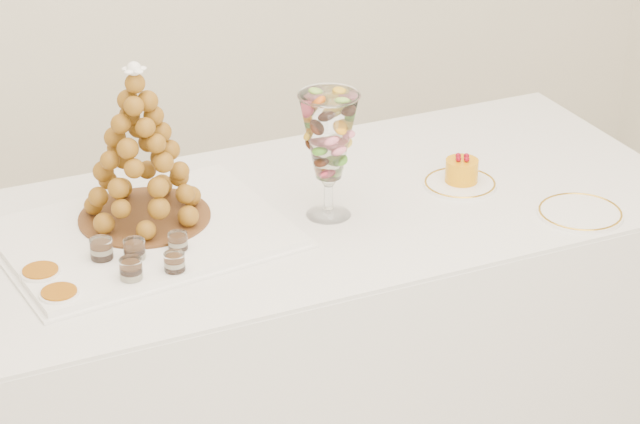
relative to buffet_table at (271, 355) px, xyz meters
name	(u,v)px	position (x,y,z in m)	size (l,w,h in m)	color
buffet_table	(271,355)	(0.00, 0.00, 0.00)	(2.24, 0.94, 0.84)	white
lace_tray	(143,234)	(-0.32, 0.01, 0.43)	(0.67, 0.50, 0.02)	white
macaron_vase	(329,138)	(0.15, -0.05, 0.63)	(0.15, 0.15, 0.33)	white
cake_plate	(460,184)	(0.54, -0.03, 0.43)	(0.20, 0.20, 0.01)	white
spare_plate	(580,213)	(0.74, -0.30, 0.43)	(0.22, 0.22, 0.01)	white
verrine_a	(102,253)	(-0.45, -0.09, 0.46)	(0.05, 0.05, 0.07)	white
verrine_b	(135,253)	(-0.38, -0.12, 0.46)	(0.05, 0.05, 0.07)	white
verrine_c	(178,245)	(-0.27, -0.11, 0.45)	(0.05, 0.05, 0.06)	white
verrine_d	(131,273)	(-0.41, -0.21, 0.46)	(0.05, 0.05, 0.07)	white
verrine_e	(175,266)	(-0.31, -0.21, 0.45)	(0.05, 0.05, 0.07)	white
ramekin_back	(41,276)	(-0.60, -0.10, 0.44)	(0.09, 0.09, 0.03)	white
ramekin_front	(60,298)	(-0.58, -0.21, 0.44)	(0.09, 0.09, 0.03)	white
croquembouche	(139,145)	(-0.30, 0.07, 0.64)	(0.35, 0.35, 0.41)	brown
mousse_cake	(462,170)	(0.55, -0.02, 0.46)	(0.09, 0.09, 0.08)	orange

